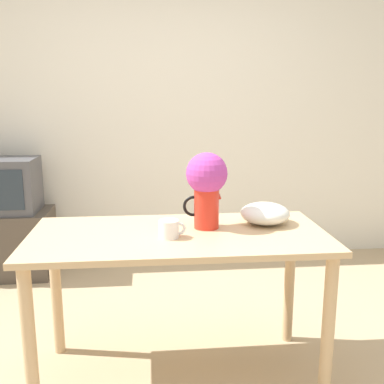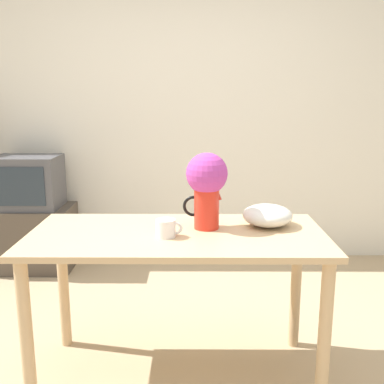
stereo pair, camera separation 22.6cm
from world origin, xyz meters
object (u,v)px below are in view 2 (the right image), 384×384
at_px(flower_vase, 207,183).
at_px(white_bowl, 267,215).
at_px(tv_set, 28,182).
at_px(coffee_mug, 166,228).

distance_m(flower_vase, white_bowl, 0.37).
xyz_separation_m(flower_vase, tv_set, (-1.44, 1.43, -0.27)).
height_order(flower_vase, tv_set, flower_vase).
distance_m(white_bowl, tv_set, 2.24).
xyz_separation_m(coffee_mug, white_bowl, (0.51, 0.19, 0.01)).
distance_m(coffee_mug, tv_set, 2.01).
bearing_deg(coffee_mug, tv_set, 128.35).
bearing_deg(white_bowl, tv_set, 141.80).
xyz_separation_m(white_bowl, tv_set, (-1.76, 1.39, -0.09)).
relative_size(white_bowl, tv_set, 0.49).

